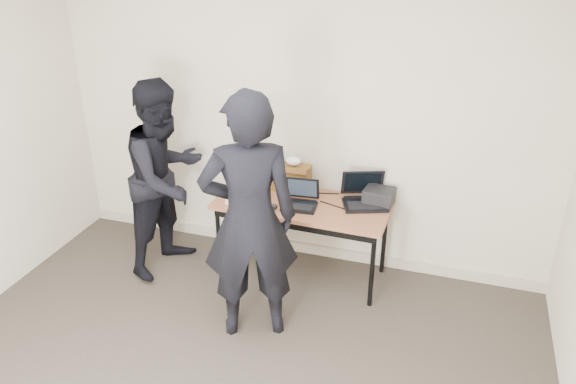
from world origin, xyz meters
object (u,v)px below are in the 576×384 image
at_px(laptop_right, 364,197).
at_px(equipment_box, 379,197).
at_px(laptop_beige, 244,193).
at_px(person_observer, 166,177).
at_px(laptop_center, 300,200).
at_px(leather_satchel, 290,177).
at_px(desk, 302,210).
at_px(person_typist, 249,220).

bearing_deg(laptop_right, equipment_box, -10.94).
distance_m(laptop_beige, person_observer, 0.70).
bearing_deg(laptop_center, leather_satchel, 119.06).
relative_size(desk, laptop_beige, 4.58).
distance_m(laptop_center, person_observer, 1.20).
bearing_deg(laptop_beige, equipment_box, 0.28).
bearing_deg(laptop_beige, laptop_right, 0.56).
xyz_separation_m(laptop_center, person_typist, (-0.15, -0.81, 0.20)).
bearing_deg(laptop_center, desk, 75.97).
bearing_deg(laptop_center, person_observer, -177.44).
distance_m(desk, laptop_beige, 0.53).
bearing_deg(equipment_box, person_observer, -168.18).
bearing_deg(desk, laptop_center, -97.31).
distance_m(leather_satchel, person_observer, 1.09).
relative_size(laptop_right, leather_satchel, 1.26).
bearing_deg(person_typist, laptop_beige, -89.48).
xyz_separation_m(laptop_right, person_typist, (-0.66, -1.01, 0.19)).
distance_m(leather_satchel, equipment_box, 0.81).
height_order(laptop_right, leather_satchel, laptop_right).
bearing_deg(laptop_right, leather_satchel, 154.99).
distance_m(laptop_right, person_observer, 1.73).
xyz_separation_m(laptop_center, laptop_right, (0.51, 0.20, 0.01)).
distance_m(desk, person_observer, 1.22).
bearing_deg(leather_satchel, equipment_box, -0.44).
distance_m(laptop_center, laptop_right, 0.55).
xyz_separation_m(laptop_center, equipment_box, (0.64, 0.22, 0.02)).
height_order(laptop_beige, laptop_center, laptop_beige).
height_order(laptop_right, person_observer, person_observer).
xyz_separation_m(desk, person_observer, (-1.19, -0.19, 0.22)).
bearing_deg(laptop_right, laptop_center, -178.73).
bearing_deg(person_observer, laptop_beige, -63.68).
height_order(laptop_beige, equipment_box, laptop_beige).
bearing_deg(laptop_right, laptop_beige, 171.69).
distance_m(desk, laptop_center, 0.11).
xyz_separation_m(laptop_center, leather_satchel, (-0.17, 0.26, 0.08)).
bearing_deg(desk, laptop_beige, -173.34).
relative_size(laptop_right, person_typist, 0.24).
bearing_deg(person_observer, leather_satchel, -53.28).
height_order(leather_satchel, person_typist, person_typist).
height_order(laptop_center, person_observer, person_observer).
bearing_deg(equipment_box, laptop_right, -170.64).
xyz_separation_m(equipment_box, person_observer, (-1.82, -0.38, 0.09)).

